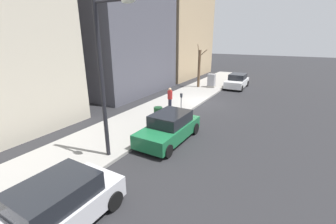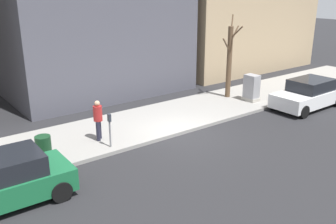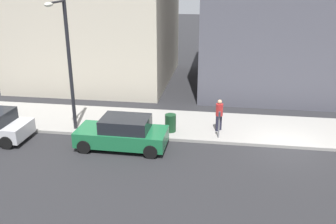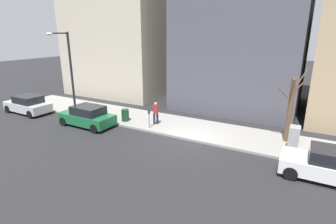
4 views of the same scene
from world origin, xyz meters
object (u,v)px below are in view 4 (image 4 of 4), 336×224
Objects in this scene: parked_car_green at (87,116)px; streetlamp at (68,67)px; parking_meter at (149,117)px; parked_car_silver at (28,105)px; trash_bin at (125,115)px; office_tower_right at (128,3)px; bare_tree at (290,108)px; parked_car_white at (331,166)px; pedestrian_near_meter at (156,112)px; utility_box at (294,139)px; office_block_center at (245,27)px.

streetlamp is (1.30, 2.98, 3.28)m from parked_car_green.
parked_car_green is 4.67m from parking_meter.
parked_car_green is 3.13× the size of parking_meter.
streetlamp is at bearing -69.70° from parked_car_silver.
office_tower_right reaches higher than trash_bin.
bare_tree is at bearing -78.58° from parked_car_silver.
office_tower_right is (11.89, 20.19, 9.02)m from parked_car_white.
trash_bin is (1.92, -1.97, -0.14)m from parked_car_green.
pedestrian_near_meter is 15.85m from office_tower_right.
pedestrian_near_meter reaches higher than parked_car_white.
parked_car_white is at bearing -98.26° from trash_bin.
bare_tree reaches higher than parked_car_white.
parked_car_white is at bearing -94.12° from streetlamp.
parked_car_white reaches higher than trash_bin.
bare_tree is 21.15m from office_tower_right.
parked_car_white is 2.54× the size of pedestrian_near_meter.
parked_car_silver is at bearing 100.43° from bare_tree.
parked_car_white is at bearing -120.49° from office_tower_right.
parked_car_white is 3.12× the size of parking_meter.
streetlamp is at bearing -169.81° from office_tower_right.
bare_tree is at bearing 19.50° from utility_box.
pedestrian_near_meter is (2.41, 10.91, 0.35)m from parked_car_white.
parked_car_silver is at bearing -38.30° from pedestrian_near_meter.
trash_bin is at bearing 91.98° from utility_box.
office_block_center is (11.71, -14.96, 6.31)m from parked_car_silver.
parked_car_green is (0.02, 15.32, 0.00)m from parked_car_white.
parking_meter is (1.52, -11.26, 0.24)m from parked_car_silver.
utility_box is at bearing -149.82° from office_block_center.
parked_car_green is at bearing 105.43° from bare_tree.
streetlamp reaches higher than parked_car_green.
bare_tree is 4.98× the size of trash_bin.
parked_car_green is 5.02m from pedestrian_near_meter.
parked_car_white is 10.99m from parking_meter.
office_block_center is (9.33, 5.43, 6.19)m from utility_box.
office_block_center is at bearing 30.18° from utility_box.
bare_tree is 8.85m from pedestrian_near_meter.
office_block_center reaches higher than utility_box.
parking_meter is 0.93m from pedestrian_near_meter.
office_tower_right is (9.55, 18.43, 8.90)m from utility_box.
utility_box is 1.96m from bare_tree.
parked_car_green is at bearing -113.56° from streetlamp.
bare_tree is at bearing -76.08° from parking_meter.
office_block_center is 13.28m from office_tower_right.
utility_box reaches higher than trash_bin.
trash_bin is (1.97, -8.81, -0.14)m from parked_car_silver.
parked_car_silver is 2.55× the size of pedestrian_near_meter.
parked_car_green is 4.70× the size of trash_bin.
bare_tree is at bearing 31.09° from parked_car_white.
parked_car_white is 25.11m from office_tower_right.
parked_car_green is 2.96× the size of utility_box.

